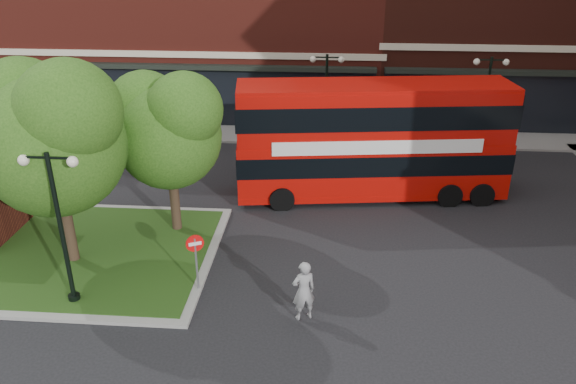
# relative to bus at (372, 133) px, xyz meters

# --- Properties ---
(ground) EXTENTS (120.00, 120.00, 0.00)m
(ground) POSITION_rel_bus_xyz_m (-4.03, -8.93, -2.84)
(ground) COLOR black
(ground) RESTS_ON ground
(pavement_far) EXTENTS (44.00, 3.00, 0.12)m
(pavement_far) POSITION_rel_bus_xyz_m (-4.03, 7.57, -2.78)
(pavement_far) COLOR slate
(pavement_far) RESTS_ON ground
(traffic_island) EXTENTS (12.60, 7.60, 0.15)m
(traffic_island) POSITION_rel_bus_xyz_m (-12.03, -5.93, -2.78)
(traffic_island) COLOR gray
(traffic_island) RESTS_ON ground
(tree_island_west) EXTENTS (5.40, 4.71, 7.21)m
(tree_island_west) POSITION_rel_bus_xyz_m (-10.63, -6.35, 1.95)
(tree_island_west) COLOR #2D2116
(tree_island_west) RESTS_ON ground
(tree_island_east) EXTENTS (4.46, 3.90, 6.29)m
(tree_island_east) POSITION_rel_bus_xyz_m (-7.61, -3.87, 1.40)
(tree_island_east) COLOR #2D2116
(tree_island_east) RESTS_ON ground
(lamp_island) EXTENTS (1.72, 0.36, 5.00)m
(lamp_island) POSITION_rel_bus_xyz_m (-9.53, -8.73, -0.02)
(lamp_island) COLOR black
(lamp_island) RESTS_ON ground
(lamp_far_left) EXTENTS (1.72, 0.36, 5.00)m
(lamp_far_left) POSITION_rel_bus_xyz_m (-2.03, 5.57, -0.02)
(lamp_far_left) COLOR black
(lamp_far_left) RESTS_ON ground
(lamp_far_right) EXTENTS (1.72, 0.36, 5.00)m
(lamp_far_right) POSITION_rel_bus_xyz_m (5.97, 5.57, -0.02)
(lamp_far_right) COLOR black
(lamp_far_right) RESTS_ON ground
(bus) EXTENTS (11.59, 4.01, 4.33)m
(bus) POSITION_rel_bus_xyz_m (0.00, 0.00, 0.00)
(bus) COLOR #AF0C07
(bus) RESTS_ON ground
(woman) EXTENTS (0.83, 0.70, 1.95)m
(woman) POSITION_rel_bus_xyz_m (-2.40, -8.93, -1.87)
(woman) COLOR gray
(woman) RESTS_ON ground
(car_silver) EXTENTS (4.64, 2.11, 1.55)m
(car_silver) POSITION_rel_bus_xyz_m (-11.02, 5.57, -2.07)
(car_silver) COLOR #ADB1B4
(car_silver) RESTS_ON ground
(car_white) EXTENTS (4.28, 1.61, 1.40)m
(car_white) POSITION_rel_bus_xyz_m (1.62, 5.57, -2.15)
(car_white) COLOR white
(car_white) RESTS_ON ground
(no_entry_sign) EXTENTS (0.53, 0.27, 2.06)m
(no_entry_sign) POSITION_rel_bus_xyz_m (-5.83, -7.82, -1.38)
(no_entry_sign) COLOR slate
(no_entry_sign) RESTS_ON ground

